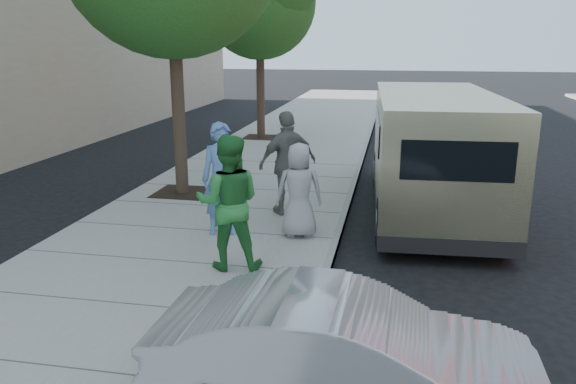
{
  "coord_description": "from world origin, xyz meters",
  "views": [
    {
      "loc": [
        2.36,
        -9.18,
        3.48
      ],
      "look_at": [
        0.7,
        -0.56,
        1.1
      ],
      "focal_mm": 35.0,
      "sensor_mm": 36.0,
      "label": 1
    }
  ],
  "objects_px": {
    "sedan": "(345,357)",
    "person_gray_shirt": "(299,190)",
    "person_green_shirt": "(229,203)",
    "parking_meter": "(282,157)",
    "van": "(433,150)",
    "person_striped_polo": "(288,163)",
    "person_officer": "(222,179)"
  },
  "relations": [
    {
      "from": "person_officer",
      "to": "person_striped_polo",
      "type": "relative_size",
      "value": 0.98
    },
    {
      "from": "van",
      "to": "person_gray_shirt",
      "type": "bearing_deg",
      "value": -136.81
    },
    {
      "from": "sedan",
      "to": "person_green_shirt",
      "type": "bearing_deg",
      "value": 34.86
    },
    {
      "from": "van",
      "to": "sedan",
      "type": "bearing_deg",
      "value": -102.22
    },
    {
      "from": "person_officer",
      "to": "van",
      "type": "bearing_deg",
      "value": 17.2
    },
    {
      "from": "person_green_shirt",
      "to": "parking_meter",
      "type": "bearing_deg",
      "value": -105.15
    },
    {
      "from": "sedan",
      "to": "person_officer",
      "type": "height_order",
      "value": "person_officer"
    },
    {
      "from": "person_gray_shirt",
      "to": "person_striped_polo",
      "type": "bearing_deg",
      "value": -84.77
    },
    {
      "from": "parking_meter",
      "to": "person_gray_shirt",
      "type": "bearing_deg",
      "value": -49.45
    },
    {
      "from": "parking_meter",
      "to": "sedan",
      "type": "relative_size",
      "value": 0.42
    },
    {
      "from": "sedan",
      "to": "person_gray_shirt",
      "type": "xyz_separation_m",
      "value": [
        -1.22,
        4.53,
        0.37
      ]
    },
    {
      "from": "parking_meter",
      "to": "person_green_shirt",
      "type": "height_order",
      "value": "person_green_shirt"
    },
    {
      "from": "parking_meter",
      "to": "person_striped_polo",
      "type": "bearing_deg",
      "value": 48.0
    },
    {
      "from": "van",
      "to": "person_green_shirt",
      "type": "bearing_deg",
      "value": -130.87
    },
    {
      "from": "person_officer",
      "to": "person_striped_polo",
      "type": "distance_m",
      "value": 1.66
    },
    {
      "from": "van",
      "to": "sedan",
      "type": "distance_m",
      "value": 7.11
    },
    {
      "from": "person_green_shirt",
      "to": "person_gray_shirt",
      "type": "bearing_deg",
      "value": -126.83
    },
    {
      "from": "parking_meter",
      "to": "van",
      "type": "bearing_deg",
      "value": 39.13
    },
    {
      "from": "person_officer",
      "to": "person_gray_shirt",
      "type": "bearing_deg",
      "value": -12.51
    },
    {
      "from": "van",
      "to": "person_officer",
      "type": "bearing_deg",
      "value": -148.11
    },
    {
      "from": "parking_meter",
      "to": "person_officer",
      "type": "relative_size",
      "value": 0.79
    },
    {
      "from": "person_officer",
      "to": "person_green_shirt",
      "type": "height_order",
      "value": "person_green_shirt"
    },
    {
      "from": "parking_meter",
      "to": "van",
      "type": "relative_size",
      "value": 0.23
    },
    {
      "from": "van",
      "to": "person_green_shirt",
      "type": "relative_size",
      "value": 3.33
    },
    {
      "from": "parking_meter",
      "to": "person_gray_shirt",
      "type": "xyz_separation_m",
      "value": [
        0.55,
        -1.22,
        -0.31
      ]
    },
    {
      "from": "person_green_shirt",
      "to": "sedan",
      "type": "bearing_deg",
      "value": 113.67
    },
    {
      "from": "sedan",
      "to": "person_green_shirt",
      "type": "height_order",
      "value": "person_green_shirt"
    },
    {
      "from": "sedan",
      "to": "person_gray_shirt",
      "type": "bearing_deg",
      "value": 15.78
    },
    {
      "from": "person_green_shirt",
      "to": "person_gray_shirt",
      "type": "distance_m",
      "value": 1.77
    },
    {
      "from": "person_striped_polo",
      "to": "sedan",
      "type": "bearing_deg",
      "value": 70.21
    },
    {
      "from": "person_gray_shirt",
      "to": "parking_meter",
      "type": "bearing_deg",
      "value": -79.47
    },
    {
      "from": "van",
      "to": "person_gray_shirt",
      "type": "xyz_separation_m",
      "value": [
        -2.35,
        -2.45,
        -0.33
      ]
    }
  ]
}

